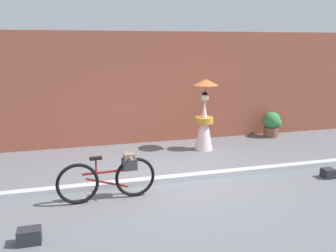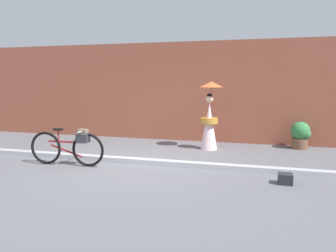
% 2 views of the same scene
% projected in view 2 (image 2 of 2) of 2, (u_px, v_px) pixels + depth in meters
% --- Properties ---
extents(ground_plane, '(30.00, 30.00, 0.00)m').
position_uv_depth(ground_plane, '(139.00, 164.00, 7.43)').
color(ground_plane, slate).
extents(building_wall, '(14.00, 0.40, 3.17)m').
position_uv_depth(building_wall, '(175.00, 92.00, 10.45)').
color(building_wall, brown).
rests_on(building_wall, ground_plane).
extents(sidewalk_curb, '(14.00, 0.20, 0.12)m').
position_uv_depth(sidewalk_curb, '(139.00, 161.00, 7.42)').
color(sidewalk_curb, '#B2B2B7').
rests_on(sidewalk_curb, ground_plane).
extents(bicycle_near_officer, '(1.83, 0.48, 0.85)m').
position_uv_depth(bicycle_near_officer, '(69.00, 146.00, 7.21)').
color(bicycle_near_officer, black).
rests_on(bicycle_near_officer, ground_plane).
extents(person_with_parasol, '(0.68, 0.68, 1.92)m').
position_uv_depth(person_with_parasol, '(209.00, 118.00, 8.92)').
color(person_with_parasol, silver).
rests_on(person_with_parasol, ground_plane).
extents(potted_plant_by_door, '(0.55, 0.53, 0.78)m').
position_uv_depth(potted_plant_by_door, '(301.00, 134.00, 9.03)').
color(potted_plant_by_door, brown).
rests_on(potted_plant_by_door, ground_plane).
extents(backpack_on_pavement, '(0.25, 0.24, 0.20)m').
position_uv_depth(backpack_on_pavement, '(285.00, 179.00, 5.92)').
color(backpack_on_pavement, '#26262D').
rests_on(backpack_on_pavement, ground_plane).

